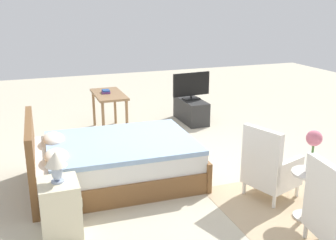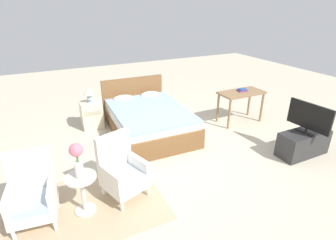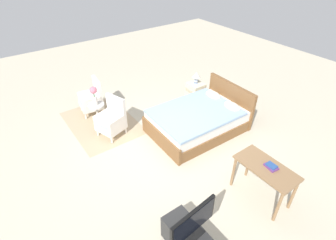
# 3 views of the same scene
# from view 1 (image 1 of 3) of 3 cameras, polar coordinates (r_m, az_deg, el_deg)

# --- Properties ---
(ground_plane) EXTENTS (16.00, 16.00, 0.00)m
(ground_plane) POSITION_cam_1_polar(r_m,az_deg,el_deg) (5.81, 1.86, -6.96)
(ground_plane) COLOR beige
(floor_rug) EXTENTS (2.10, 1.50, 0.01)m
(floor_rug) POSITION_cam_1_polar(r_m,az_deg,el_deg) (4.80, 18.61, -13.33)
(floor_rug) COLOR tan
(floor_rug) RESTS_ON ground_plane
(bed) EXTENTS (1.54, 2.20, 0.96)m
(bed) POSITION_cam_1_polar(r_m,az_deg,el_deg) (5.32, -8.16, -5.97)
(bed) COLOR brown
(bed) RESTS_ON ground_plane
(armchair_by_window_right) EXTENTS (0.68, 0.68, 0.92)m
(armchair_by_window_right) POSITION_cam_1_polar(r_m,az_deg,el_deg) (5.00, 14.47, -6.82)
(armchair_by_window_right) COLOR white
(armchair_by_window_right) RESTS_ON floor_rug
(side_table) EXTENTS (0.40, 0.40, 0.56)m
(side_table) POSITION_cam_1_polar(r_m,az_deg,el_deg) (4.68, 19.69, -9.43)
(side_table) COLOR beige
(side_table) RESTS_ON ground_plane
(flower_vase) EXTENTS (0.17, 0.17, 0.48)m
(flower_vase) POSITION_cam_1_polar(r_m,az_deg,el_deg) (4.49, 20.32, -3.68)
(flower_vase) COLOR silver
(flower_vase) RESTS_ON side_table
(nightstand) EXTENTS (0.44, 0.41, 0.59)m
(nightstand) POSITION_cam_1_polar(r_m,az_deg,el_deg) (4.31, -15.38, -12.23)
(nightstand) COLOR beige
(nightstand) RESTS_ON ground_plane
(table_lamp) EXTENTS (0.22, 0.22, 0.33)m
(table_lamp) POSITION_cam_1_polar(r_m,az_deg,el_deg) (4.09, -15.95, -5.94)
(table_lamp) COLOR #9EADC6
(table_lamp) RESTS_ON nightstand
(tv_stand) EXTENTS (0.96, 0.40, 0.46)m
(tv_stand) POSITION_cam_1_polar(r_m,az_deg,el_deg) (7.95, 3.35, 1.41)
(tv_stand) COLOR #2D2D2D
(tv_stand) RESTS_ON ground_plane
(tv_flatscreen) EXTENTS (0.23, 0.79, 0.54)m
(tv_flatscreen) POSITION_cam_1_polar(r_m,az_deg,el_deg) (7.83, 3.40, 5.00)
(tv_flatscreen) COLOR black
(tv_flatscreen) RESTS_ON tv_stand
(vanity_desk) EXTENTS (1.04, 0.52, 0.73)m
(vanity_desk) POSITION_cam_1_polar(r_m,az_deg,el_deg) (7.29, -8.56, 3.02)
(vanity_desk) COLOR #8E6B47
(vanity_desk) RESTS_ON ground_plane
(book_stack) EXTENTS (0.23, 0.18, 0.06)m
(book_stack) POSITION_cam_1_polar(r_m,az_deg,el_deg) (7.30, -9.00, 4.10)
(book_stack) COLOR #66387A
(book_stack) RESTS_ON vanity_desk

